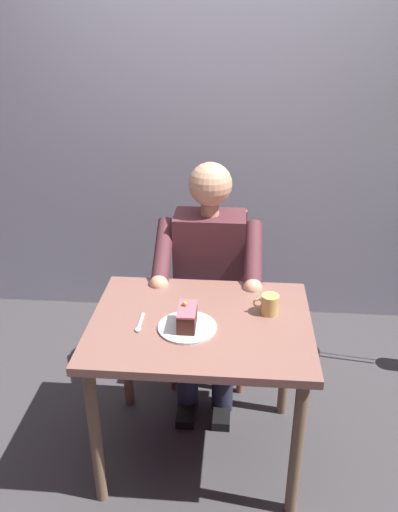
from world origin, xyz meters
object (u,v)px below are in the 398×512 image
object	(u,v)px
chair	(210,286)
seated_person	(208,278)
dining_table	(201,340)
cake_slice	(187,317)
dessert_spoon	(140,325)
coffee_cup	(269,304)

from	to	relation	value
chair	seated_person	distance (m)	0.23
dining_table	chair	distance (m)	0.70
dining_table	chair	size ratio (longest dim) A/B	1.01
dining_table	chair	xyz separation A→B (m)	(0.00, -0.69, -0.12)
dining_table	seated_person	xyz separation A→B (m)	(-0.00, -0.51, 0.03)
seated_person	cake_slice	xyz separation A→B (m)	(0.05, 0.58, 0.13)
dessert_spoon	dining_table	bearing A→B (deg)	-166.38
seated_person	chair	bearing A→B (deg)	-90.00
dining_table	coffee_cup	bearing A→B (deg)	-163.94
chair	cake_slice	distance (m)	0.80
chair	dessert_spoon	bearing A→B (deg)	71.78
dessert_spoon	coffee_cup	bearing A→B (deg)	-165.06
dining_table	seated_person	size ratio (longest dim) A/B	0.75
dining_table	seated_person	distance (m)	0.52
chair	dessert_spoon	size ratio (longest dim) A/B	6.40
chair	seated_person	xyz separation A→B (m)	(-0.00, 0.17, 0.14)
cake_slice	coffee_cup	world-z (taller)	cake_slice
seated_person	cake_slice	bearing A→B (deg)	85.05
dessert_spoon	cake_slice	bearing A→B (deg)	179.63
chair	seated_person	bearing A→B (deg)	90.00
cake_slice	dessert_spoon	distance (m)	0.20
cake_slice	dining_table	bearing A→B (deg)	-129.27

